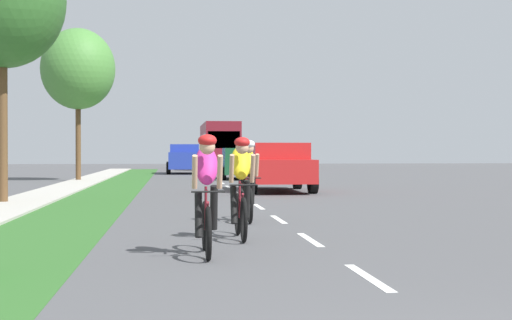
# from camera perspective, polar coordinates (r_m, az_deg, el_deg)

# --- Properties ---
(ground_plane) EXTENTS (120.00, 120.00, 0.00)m
(ground_plane) POSITION_cam_1_polar(r_m,az_deg,el_deg) (23.37, -1.11, -2.69)
(ground_plane) COLOR #4C4C4F
(grass_verge) EXTENTS (2.02, 70.00, 0.01)m
(grass_verge) POSITION_cam_1_polar(r_m,az_deg,el_deg) (23.37, -11.50, -2.69)
(grass_verge) COLOR #2D6026
(grass_verge) RESTS_ON ground_plane
(sidewalk_concrete) EXTENTS (1.58, 70.00, 0.10)m
(sidewalk_concrete) POSITION_cam_1_polar(r_m,az_deg,el_deg) (23.60, -15.87, -2.67)
(sidewalk_concrete) COLOR #B2ADA3
(sidewalk_concrete) RESTS_ON ground_plane
(lane_markings_center) EXTENTS (0.12, 54.30, 0.01)m
(lane_markings_center) POSITION_cam_1_polar(r_m,az_deg,el_deg) (27.35, -1.86, -2.19)
(lane_markings_center) COLOR white
(lane_markings_center) RESTS_ON ground_plane
(cyclist_lead) EXTENTS (0.42, 1.72, 1.58)m
(cyclist_lead) POSITION_cam_1_polar(r_m,az_deg,el_deg) (9.91, -3.74, -2.53)
(cyclist_lead) COLOR black
(cyclist_lead) RESTS_ON ground_plane
(cyclist_trailing) EXTENTS (0.42, 1.72, 1.58)m
(cyclist_trailing) POSITION_cam_1_polar(r_m,az_deg,el_deg) (11.76, -1.15, -2.03)
(cyclist_trailing) COLOR black
(cyclist_trailing) RESTS_ON ground_plane
(cyclist_distant) EXTENTS (0.42, 1.72, 1.58)m
(cyclist_distant) POSITION_cam_1_polar(r_m,az_deg,el_deg) (14.69, -0.65, -1.49)
(cyclist_distant) COLOR black
(cyclist_distant) RESTS_ON ground_plane
(pickup_red) EXTENTS (2.22, 5.10, 1.64)m
(pickup_red) POSITION_cam_1_polar(r_m,az_deg,el_deg) (25.73, 1.58, -0.54)
(pickup_red) COLOR red
(pickup_red) RESTS_ON ground_plane
(sedan_dark_green) EXTENTS (1.98, 4.30, 1.52)m
(sedan_dark_green) POSITION_cam_1_polar(r_m,az_deg,el_deg) (37.26, -1.24, -0.26)
(sedan_dark_green) COLOR #194C2D
(sedan_dark_green) RESTS_ON ground_plane
(suv_blue) EXTENTS (2.15, 4.70, 1.79)m
(suv_blue) POSITION_cam_1_polar(r_m,az_deg,el_deg) (46.52, -5.42, 0.14)
(suv_blue) COLOR #23389E
(suv_blue) RESTS_ON ground_plane
(bus_maroon) EXTENTS (2.78, 11.60, 3.48)m
(bus_maroon) POSITION_cam_1_polar(r_m,az_deg,el_deg) (58.68, -2.80, 1.26)
(bus_maroon) COLOR maroon
(bus_maroon) RESTS_ON ground_plane
(street_tree_near) EXTENTS (3.25, 3.25, 7.11)m
(street_tree_near) POSITION_cam_1_polar(r_m,az_deg,el_deg) (21.17, -18.53, 11.34)
(street_tree_near) COLOR brown
(street_tree_near) RESTS_ON ground_plane
(street_tree_far) EXTENTS (3.40, 3.40, 7.04)m
(street_tree_far) POSITION_cam_1_polar(r_m,az_deg,el_deg) (36.12, -13.23, 6.66)
(street_tree_far) COLOR brown
(street_tree_far) RESTS_ON ground_plane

